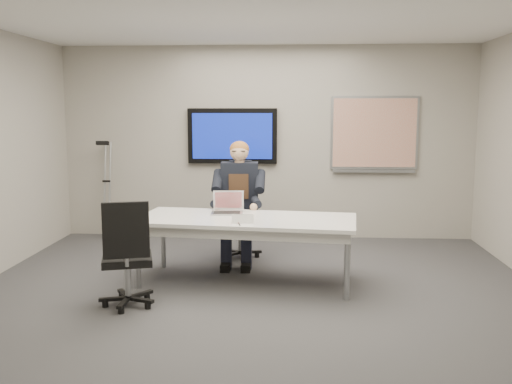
# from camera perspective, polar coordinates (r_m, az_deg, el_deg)

# --- Properties ---
(floor) EXTENTS (6.00, 6.00, 0.02)m
(floor) POSITION_cam_1_polar(r_m,az_deg,el_deg) (5.68, -0.29, -11.15)
(floor) COLOR #353538
(floor) RESTS_ON ground
(ceiling) EXTENTS (6.00, 6.00, 0.02)m
(ceiling) POSITION_cam_1_polar(r_m,az_deg,el_deg) (5.43, -0.32, 17.93)
(ceiling) COLOR white
(ceiling) RESTS_ON wall_back
(wall_back) EXTENTS (6.00, 0.02, 2.80)m
(wall_back) POSITION_cam_1_polar(r_m,az_deg,el_deg) (8.37, 1.09, 4.95)
(wall_back) COLOR #A5A095
(wall_back) RESTS_ON ground
(wall_front) EXTENTS (6.00, 0.02, 2.80)m
(wall_front) POSITION_cam_1_polar(r_m,az_deg,el_deg) (2.42, -5.11, -3.50)
(wall_front) COLOR #A5A095
(wall_front) RESTS_ON ground
(conference_table) EXTENTS (2.44, 1.23, 0.72)m
(conference_table) POSITION_cam_1_polar(r_m,az_deg,el_deg) (6.20, -0.97, -3.33)
(conference_table) COLOR white
(conference_table) RESTS_ON ground
(tv_display) EXTENTS (1.30, 0.09, 0.80)m
(tv_display) POSITION_cam_1_polar(r_m,az_deg,el_deg) (8.34, -2.38, 5.62)
(tv_display) COLOR black
(tv_display) RESTS_ON wall_back
(whiteboard) EXTENTS (1.25, 0.08, 1.10)m
(whiteboard) POSITION_cam_1_polar(r_m,az_deg,el_deg) (8.41, 11.75, 5.68)
(whiteboard) COLOR #96999F
(whiteboard) RESTS_ON wall_back
(office_chair_far) EXTENTS (0.58, 0.58, 1.04)m
(office_chair_far) POSITION_cam_1_polar(r_m,az_deg,el_deg) (7.32, -1.64, -4.07)
(office_chair_far) COLOR black
(office_chair_far) RESTS_ON ground
(office_chair_near) EXTENTS (0.62, 0.62, 1.05)m
(office_chair_near) POSITION_cam_1_polar(r_m,az_deg,el_deg) (5.64, -12.71, -8.00)
(office_chair_near) COLOR black
(office_chair_near) RESTS_ON ground
(seated_person) EXTENTS (0.48, 0.82, 1.50)m
(seated_person) POSITION_cam_1_polar(r_m,az_deg,el_deg) (7.00, -1.78, -2.29)
(seated_person) COLOR #1B1E2E
(seated_person) RESTS_ON office_chair_far
(crutch) EXTENTS (0.41, 0.63, 1.51)m
(crutch) POSITION_cam_1_polar(r_m,az_deg,el_deg) (8.65, -14.67, 0.37)
(crutch) COLOR #A2A5AA
(crutch) RESTS_ON ground
(laptop) EXTENTS (0.36, 0.34, 0.25)m
(laptop) POSITION_cam_1_polar(r_m,az_deg,el_deg) (6.46, -2.85, -1.57)
(laptop) COLOR #B9B9BB
(laptop) RESTS_ON conference_table
(name_tent) EXTENTS (0.23, 0.08, 0.09)m
(name_tent) POSITION_cam_1_polar(r_m,az_deg,el_deg) (5.91, -1.34, -2.66)
(name_tent) COLOR white
(name_tent) RESTS_ON conference_table
(pen) EXTENTS (0.04, 0.14, 0.01)m
(pen) POSITION_cam_1_polar(r_m,az_deg,el_deg) (5.83, -1.70, -3.20)
(pen) COLOR black
(pen) RESTS_ON conference_table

